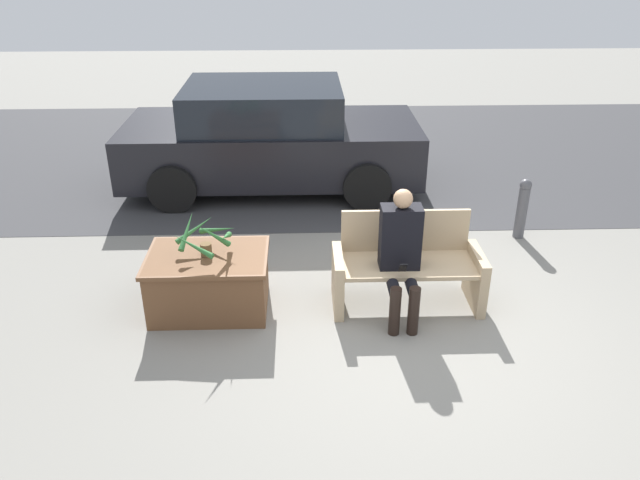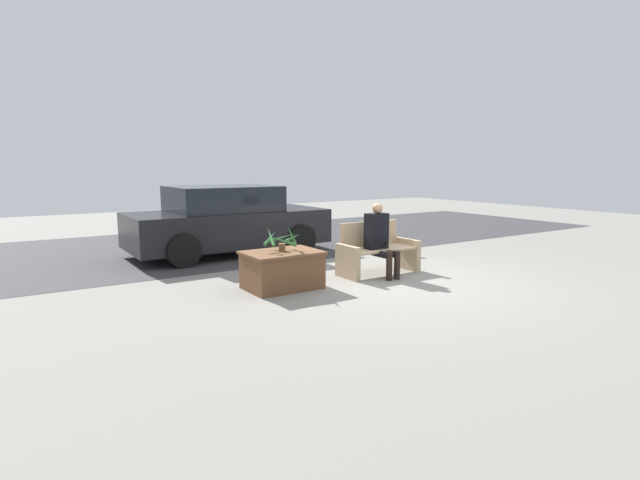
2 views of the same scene
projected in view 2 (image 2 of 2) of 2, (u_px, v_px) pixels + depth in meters
ground_plane at (394, 281)px, 8.14m from camera, size 30.00×30.00×0.00m
road_surface at (255, 240)px, 12.45m from camera, size 20.00×6.00×0.01m
bench at (377, 251)px, 8.68m from camera, size 1.43×0.60×0.89m
person_seated at (380, 237)px, 8.42m from camera, size 0.38×0.61×1.24m
planter_box at (282, 269)px, 7.61m from camera, size 1.14×0.82×0.58m
potted_plant at (282, 239)px, 7.56m from camera, size 0.59×0.59×0.43m
parked_car at (227, 221)px, 10.50m from camera, size 4.06×1.98×1.44m
bollard_post at (392, 235)px, 10.69m from camera, size 0.14×0.14×0.74m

